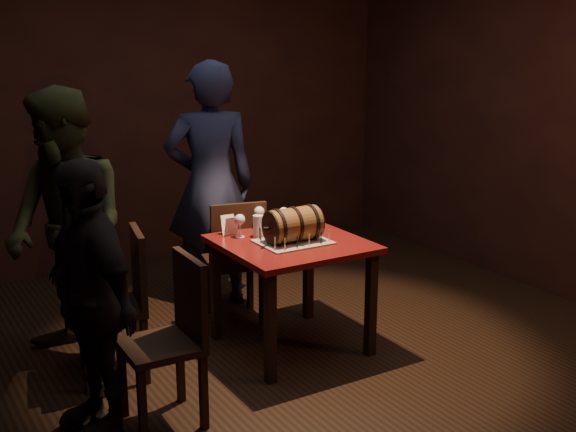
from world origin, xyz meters
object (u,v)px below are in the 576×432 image
at_px(person_back, 210,186).
at_px(chair_back, 236,255).
at_px(wine_glass_mid, 259,213).
at_px(chair_left_rear, 124,296).
at_px(wine_glass_right, 284,214).
at_px(person_left_front, 90,299).
at_px(pub_table, 291,257).
at_px(pint_of_ale, 258,227).
at_px(chair_left_front, 174,331).
at_px(barrel_cake, 293,225).
at_px(wine_glass_left, 240,221).
at_px(person_left_rear, 67,231).

bearing_deg(person_back, chair_back, 102.79).
xyz_separation_m(wine_glass_mid, chair_back, (-0.10, 0.18, -0.34)).
height_order(chair_back, chair_left_rear, same).
height_order(wine_glass_right, person_left_front, person_left_front).
relative_size(pub_table, wine_glass_right, 5.59).
relative_size(wine_glass_right, person_left_front, 0.11).
relative_size(wine_glass_mid, wine_glass_right, 1.00).
xyz_separation_m(wine_glass_mid, pint_of_ale, (-0.11, -0.18, -0.04)).
height_order(pub_table, chair_left_front, chair_left_front).
bearing_deg(barrel_cake, wine_glass_left, 128.89).
height_order(wine_glass_mid, chair_left_front, chair_left_front).
distance_m(barrel_cake, person_left_front, 1.47).
distance_m(wine_glass_mid, person_back, 0.67).
height_order(chair_left_rear, person_back, person_back).
height_order(barrel_cake, chair_back, barrel_cake).
distance_m(person_left_rear, person_left_front, 0.89).
bearing_deg(chair_left_front, person_left_rear, 106.13).
distance_m(barrel_cake, wine_glass_right, 0.33).
distance_m(person_back, person_left_front, 1.94).
bearing_deg(wine_glass_right, person_left_rear, 170.09).
xyz_separation_m(barrel_cake, wine_glass_mid, (-0.02, 0.42, -0.01)).
relative_size(barrel_cake, wine_glass_left, 2.50).
bearing_deg(barrel_cake, pub_table, 74.31).
height_order(wine_glass_mid, wine_glass_right, same).
bearing_deg(wine_glass_mid, pint_of_ale, -120.90).
relative_size(barrel_cake, chair_back, 0.43).
height_order(barrel_cake, chair_left_rear, barrel_cake).
bearing_deg(person_back, barrel_cake, 111.25).
height_order(wine_glass_left, person_left_rear, person_left_rear).
relative_size(pint_of_ale, chair_left_rear, 0.16).
bearing_deg(barrel_cake, chair_left_front, -156.81).
distance_m(wine_glass_left, person_left_rear, 1.10).
bearing_deg(chair_left_rear, barrel_cake, -11.68).
height_order(wine_glass_right, person_back, person_back).
height_order(wine_glass_left, chair_left_rear, chair_left_rear).
height_order(wine_glass_mid, person_back, person_back).
relative_size(chair_left_rear, chair_left_front, 1.00).
distance_m(pint_of_ale, person_left_front, 1.42).
relative_size(chair_back, person_back, 0.49).
distance_m(pint_of_ale, chair_left_front, 1.16).
xyz_separation_m(wine_glass_right, chair_back, (-0.23, 0.29, -0.35)).
xyz_separation_m(pub_table, person_back, (-0.09, 1.04, 0.31)).
relative_size(wine_glass_left, chair_back, 0.17).
relative_size(pub_table, person_left_rear, 0.51).
xyz_separation_m(barrel_cake, pint_of_ale, (-0.13, 0.24, -0.05)).
xyz_separation_m(person_back, person_left_rear, (-1.23, -0.52, -0.06)).
distance_m(wine_glass_left, chair_left_rear, 0.91).
bearing_deg(person_left_rear, wine_glass_left, 58.24).
bearing_deg(chair_back, pint_of_ale, -91.60).
bearing_deg(barrel_cake, wine_glass_right, 69.92).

